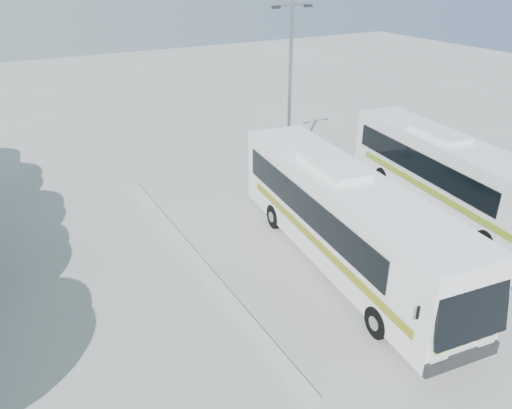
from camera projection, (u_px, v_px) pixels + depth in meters
ground at (272, 268)px, 18.55m from camera, size 100.00×100.00×0.00m
kerb_divider at (194, 257)px, 19.07m from camera, size 0.40×16.00×0.15m
coach_main at (345, 218)px, 18.07m from camera, size 3.94×12.75×3.48m
coach_adjacent at (449, 173)px, 22.24m from camera, size 3.86×11.86×3.23m
lamppost at (290, 86)px, 24.34m from camera, size 2.11×0.20×8.67m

